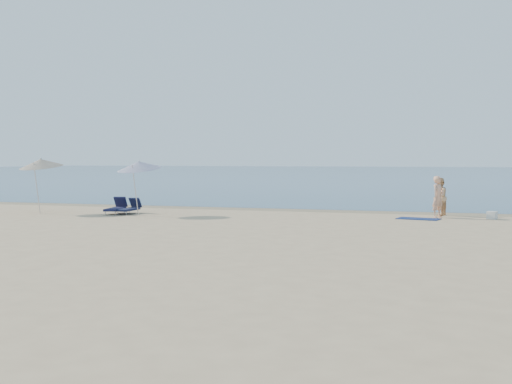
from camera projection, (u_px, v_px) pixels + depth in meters
The scene contains 11 objects.
ground at pixel (166, 305), 10.53m from camera, with size 160.00×160.00×0.00m, color tan.
sea at pixel (426, 173), 105.93m from camera, with size 240.00×160.00×0.01m, color navy.
wet_sand_strip at pixel (350, 211), 29.04m from camera, with size 240.00×1.60×0.00m, color #847254.
person_left at pixel (438, 197), 25.92m from camera, with size 0.62×0.41×1.69m, color #DE9D7D.
person_right at pixel (440, 197), 26.82m from camera, with size 0.77×0.60×1.59m, color tan.
beach_towel at pixel (418, 219), 25.36m from camera, with size 1.61×0.89×0.03m, color #101F50.
white_bag at pixel (492, 215), 25.37m from camera, with size 0.36×0.30×0.30m, color silver.
umbrella_near at pixel (139, 165), 27.10m from camera, with size 2.26×2.28×2.46m.
umbrella_far at pixel (41, 163), 28.14m from camera, with size 2.21×2.24×2.55m.
lounger_left at pixel (129, 208), 27.73m from camera, with size 0.53×1.54×0.68m.
lounger_right at pixel (116, 208), 27.77m from camera, with size 0.81×1.70×0.72m.
Camera 1 is at (4.49, -9.52, 2.40)m, focal length 45.00 mm.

